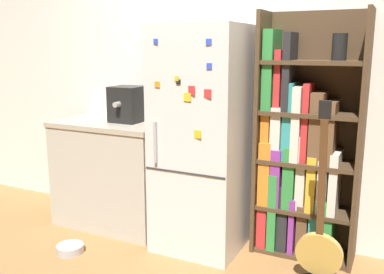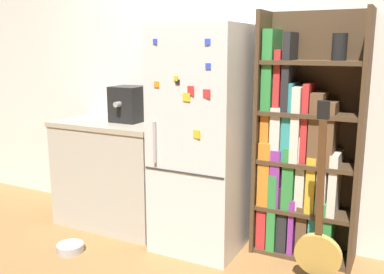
{
  "view_description": "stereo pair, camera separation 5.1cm",
  "coord_description": "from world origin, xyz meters",
  "views": [
    {
      "loc": [
        1.32,
        -2.79,
        1.54
      ],
      "look_at": [
        -0.12,
        0.15,
        0.85
      ],
      "focal_mm": 40.0,
      "sensor_mm": 36.0,
      "label": 1
    },
    {
      "loc": [
        1.37,
        -2.77,
        1.54
      ],
      "look_at": [
        -0.12,
        0.15,
        0.85
      ],
      "focal_mm": 40.0,
      "sensor_mm": 36.0,
      "label": 2
    }
  ],
  "objects": [
    {
      "name": "pet_bowl",
      "position": [
        -0.85,
        -0.48,
        0.03
      ],
      "size": [
        0.21,
        0.21,
        0.06
      ],
      "color": "#B7B7BC",
      "rests_on": "ground_plane"
    },
    {
      "name": "espresso_machine",
      "position": [
        -0.74,
        0.19,
        1.07
      ],
      "size": [
        0.25,
        0.3,
        0.3
      ],
      "color": "black",
      "rests_on": "kitchen_counter"
    },
    {
      "name": "kitchen_counter",
      "position": [
        -0.87,
        0.15,
        0.46
      ],
      "size": [
        1.0,
        0.62,
        0.92
      ],
      "color": "#BCB7A8",
      "rests_on": "ground_plane"
    },
    {
      "name": "bookshelf",
      "position": [
        0.7,
        0.31,
        0.75
      ],
      "size": [
        0.74,
        0.33,
        1.8
      ],
      "color": "#4C3823",
      "rests_on": "ground_plane"
    },
    {
      "name": "wall_back",
      "position": [
        0.0,
        0.47,
        1.3
      ],
      "size": [
        8.0,
        0.05,
        2.6
      ],
      "color": "white",
      "rests_on": "ground_plane"
    },
    {
      "name": "guitar",
      "position": [
        0.93,
        -0.11,
        0.18
      ],
      "size": [
        0.3,
        0.29,
        1.24
      ],
      "color": "black",
      "rests_on": "ground_plane"
    },
    {
      "name": "refrigerator",
      "position": [
        -0.0,
        0.12,
        0.85
      ],
      "size": [
        0.64,
        0.69,
        1.7
      ],
      "color": "silver",
      "rests_on": "ground_plane"
    },
    {
      "name": "ground_plane",
      "position": [
        0.0,
        0.0,
        0.0
      ],
      "size": [
        16.0,
        16.0,
        0.0
      ],
      "primitive_type": "plane",
      "color": "#A87542"
    }
  ]
}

